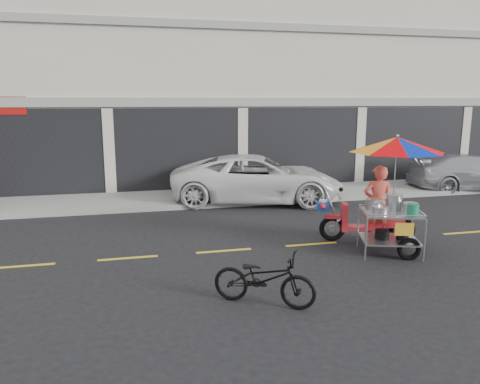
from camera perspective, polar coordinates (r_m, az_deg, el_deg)
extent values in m
plane|color=black|center=(10.65, 8.69, -6.33)|extent=(90.00, 90.00, 0.00)
cube|color=gray|center=(15.69, 1.15, -0.22)|extent=(45.00, 3.00, 0.15)
cube|color=beige|center=(20.28, -2.47, 13.51)|extent=(36.00, 8.00, 8.00)
cube|color=black|center=(16.42, 0.31, 5.15)|extent=(35.28, 0.06, 2.90)
cube|color=gray|center=(16.30, 0.34, 10.92)|extent=(36.00, 0.12, 0.30)
cube|color=gray|center=(16.48, 0.35, 19.64)|extent=(36.00, 0.12, 0.25)
cube|color=gold|center=(10.64, 8.69, -6.31)|extent=(42.00, 0.10, 0.01)
imported|color=white|center=(14.72, 2.08, 1.65)|extent=(5.75, 3.63, 1.48)
imported|color=#B4B6BC|center=(18.54, 26.36, 2.15)|extent=(4.62, 2.43, 1.28)
imported|color=black|center=(7.45, 2.95, -10.48)|extent=(1.71, 1.36, 0.87)
torus|color=black|center=(10.91, 11.17, -4.39)|extent=(0.60, 0.29, 0.59)
torus|color=black|center=(11.19, 19.14, -4.41)|extent=(0.60, 0.29, 0.59)
cylinder|color=#9EA0A5|center=(10.91, 11.17, -4.39)|extent=(0.16, 0.10, 0.15)
cylinder|color=#9EA0A5|center=(11.19, 19.14, -4.41)|extent=(0.16, 0.10, 0.15)
cube|color=red|center=(10.84, 11.23, -2.96)|extent=(0.35, 0.22, 0.08)
cylinder|color=#9EA0A5|center=(10.80, 11.26, -2.16)|extent=(0.38, 0.17, 0.84)
cube|color=red|center=(10.87, 12.59, -2.98)|extent=(0.23, 0.37, 0.62)
cube|color=red|center=(11.00, 14.95, -4.20)|extent=(0.88, 0.54, 0.08)
cube|color=red|center=(11.04, 17.41, -3.01)|extent=(0.82, 0.50, 0.42)
cube|color=black|center=(10.96, 16.95, -1.80)|extent=(0.72, 0.45, 0.10)
cylinder|color=#9EA0A5|center=(10.75, 11.98, -0.55)|extent=(0.21, 0.55, 0.04)
sphere|color=black|center=(10.94, 12.20, 0.30)|extent=(0.10, 0.10, 0.10)
cylinder|color=white|center=(10.87, 11.87, -3.34)|extent=(0.16, 0.16, 0.05)
cube|color=navy|center=(10.76, 10.06, -1.72)|extent=(0.33, 0.30, 0.21)
cylinder|color=white|center=(10.73, 10.09, -1.07)|extent=(0.21, 0.21, 0.05)
cone|color=red|center=(10.58, 10.15, -1.82)|extent=(0.25, 0.28, 0.19)
torus|color=black|center=(10.06, 19.91, -6.56)|extent=(0.49, 0.25, 0.48)
cylinder|color=#9EA0A5|center=(9.71, 15.10, -5.60)|extent=(0.05, 0.05, 0.88)
cylinder|color=#9EA0A5|center=(10.59, 14.21, -4.15)|extent=(0.05, 0.05, 0.88)
cylinder|color=#9EA0A5|center=(9.98, 21.59, -5.55)|extent=(0.05, 0.05, 0.88)
cylinder|color=#9EA0A5|center=(10.84, 20.19, -4.15)|extent=(0.05, 0.05, 0.88)
cube|color=#9EA0A5|center=(10.30, 17.74, -5.53)|extent=(1.38, 1.25, 0.03)
cube|color=#9EA0A5|center=(10.16, 17.94, -2.44)|extent=(1.38, 1.25, 0.04)
cylinder|color=#9EA0A5|center=(9.70, 18.57, -2.73)|extent=(1.09, 0.38, 0.02)
cylinder|color=#9EA0A5|center=(10.59, 17.39, -1.52)|extent=(1.09, 0.38, 0.02)
cylinder|color=#9EA0A5|center=(10.03, 14.78, -2.07)|extent=(0.32, 0.90, 0.02)
cylinder|color=#9EA0A5|center=(10.29, 21.06, -2.12)|extent=(0.32, 0.90, 0.02)
cylinder|color=#9EA0A5|center=(10.74, 17.20, -4.82)|extent=(0.28, 0.75, 0.04)
cylinder|color=#9EA0A5|center=(10.61, 17.36, -2.13)|extent=(0.28, 0.75, 0.04)
cube|color=gold|center=(9.78, 19.40, -4.32)|extent=(0.35, 0.13, 0.26)
cylinder|color=#B7B7BC|center=(10.26, 16.03, -1.48)|extent=(0.43, 0.43, 0.21)
cylinder|color=#B7B7BC|center=(10.36, 18.27, -1.19)|extent=(0.41, 0.41, 0.31)
cylinder|color=#B7B7BC|center=(10.28, 20.05, -1.82)|extent=(0.37, 0.37, 0.17)
cylinder|color=#B7B7BC|center=(9.90, 16.74, -2.21)|extent=(0.41, 0.41, 0.13)
cylinder|color=#197753|center=(9.97, 20.35, -2.05)|extent=(0.29, 0.29, 0.23)
cylinder|color=black|center=(10.24, 16.93, -4.95)|extent=(0.37, 0.37, 0.19)
cylinder|color=black|center=(10.34, 19.18, -5.00)|extent=(0.31, 0.31, 0.17)
cylinder|color=#9EA0A5|center=(10.12, 18.36, 1.98)|extent=(0.03, 0.03, 1.56)
sphere|color=#9EA0A5|center=(10.03, 18.64, 6.49)|extent=(0.06, 0.06, 0.06)
imported|color=#E6523F|center=(10.93, 16.44, -1.43)|extent=(0.74, 0.60, 1.76)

